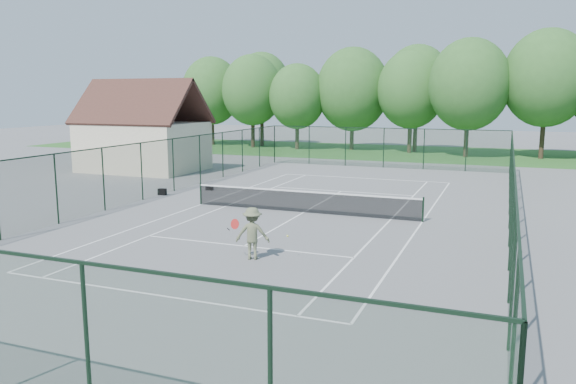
{
  "coord_description": "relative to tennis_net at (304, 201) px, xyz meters",
  "views": [
    {
      "loc": [
        8.7,
        -24.28,
        5.41
      ],
      "look_at": [
        0.0,
        -2.0,
        1.3
      ],
      "focal_mm": 35.0,
      "sensor_mm": 36.0,
      "label": 1
    }
  ],
  "objects": [
    {
      "name": "grass_far",
      "position": [
        0.0,
        30.0,
        -0.57
      ],
      "size": [
        80.0,
        16.0,
        0.01
      ],
      "primitive_type": "cube",
      "color": "#316D28",
      "rests_on": "ground"
    },
    {
      "name": "tennis_net",
      "position": [
        0.0,
        0.0,
        0.0
      ],
      "size": [
        11.08,
        0.08,
        1.1
      ],
      "color": "black",
      "rests_on": "ground"
    },
    {
      "name": "court_lines",
      "position": [
        0.0,
        0.0,
        -0.57
      ],
      "size": [
        11.05,
        23.85,
        0.01
      ],
      "color": "white",
      "rests_on": "ground"
    },
    {
      "name": "sports_bag_b",
      "position": [
        -7.25,
        3.99,
        -0.42
      ],
      "size": [
        0.42,
        0.28,
        0.31
      ],
      "primitive_type": "cube",
      "rotation": [
        0.0,
        0.0,
        -0.1
      ],
      "color": "black",
      "rests_on": "ground"
    },
    {
      "name": "ground",
      "position": [
        0.0,
        0.0,
        -0.58
      ],
      "size": [
        140.0,
        140.0,
        0.0
      ],
      "primitive_type": "plane",
      "color": "slate",
      "rests_on": "ground"
    },
    {
      "name": "sports_bag_a",
      "position": [
        -8.87,
        1.6,
        -0.4
      ],
      "size": [
        0.48,
        0.34,
        0.35
      ],
      "primitive_type": "cube",
      "rotation": [
        0.0,
        0.0,
        0.19
      ],
      "color": "black",
      "rests_on": "ground"
    },
    {
      "name": "tennis_player",
      "position": [
        0.97,
        -7.75,
        0.31
      ],
      "size": [
        2.01,
        0.96,
        1.76
      ],
      "color": "#62694A",
      "rests_on": "ground"
    },
    {
      "name": "fence_enclosure",
      "position": [
        0.0,
        0.0,
        0.98
      ],
      "size": [
        18.05,
        36.05,
        3.02
      ],
      "color": "#193C24",
      "rests_on": "ground"
    },
    {
      "name": "tree_line_far",
      "position": [
        0.0,
        30.0,
        5.42
      ],
      "size": [
        39.4,
        6.4,
        9.7
      ],
      "color": "#3D2D1F",
      "rests_on": "ground"
    },
    {
      "name": "utility_building",
      "position": [
        -16.0,
        10.0,
        2.54
      ],
      "size": [
        8.6,
        6.27,
        6.63
      ],
      "color": "#F2E6C2",
      "rests_on": "ground"
    }
  ]
}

